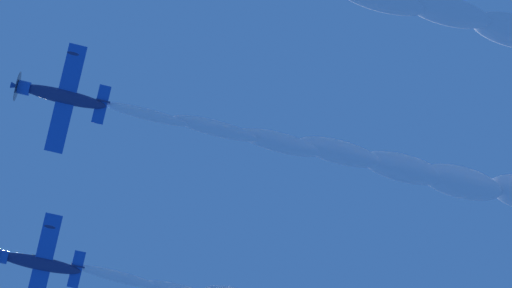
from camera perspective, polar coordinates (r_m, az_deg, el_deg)
The scene contains 4 objects.
airplane_left_wingman at distance 93.54m, azimuth -10.99°, elevation 2.69°, with size 8.74×8.70×3.59m.
airplane_right_wingman at distance 99.35m, azimuth -12.25°, elevation -6.57°, with size 8.76×8.79×3.82m.
smoke_trail_lead at distance 97.05m, azimuth 14.15°, elevation 6.26°, with size 43.23×32.91×5.93m.
smoke_trail_left_wingman at distance 99.29m, azimuth 11.73°, elevation -2.13°, with size 43.52×33.06×5.99m.
Camera 1 is at (30.85, -19.76, 1.73)m, focal length 70.86 mm.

